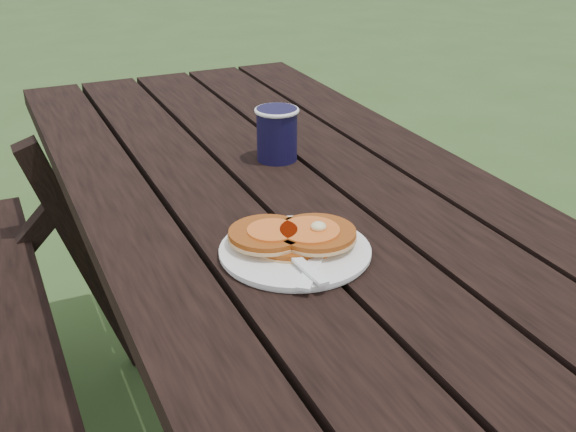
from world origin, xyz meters
name	(u,v)px	position (x,y,z in m)	size (l,w,h in m)	color
picnic_table	(293,362)	(0.00, 0.00, 0.37)	(1.36, 1.80, 0.75)	black
plate	(295,252)	(-0.10, -0.22, 0.76)	(0.22, 0.22, 0.01)	white
pancake_stack	(293,236)	(-0.10, -0.21, 0.77)	(0.19, 0.15, 0.04)	#9F4711
knife	(316,258)	(-0.09, -0.27, 0.76)	(0.02, 0.18, 0.01)	white
fork	(305,266)	(-0.12, -0.29, 0.77)	(0.03, 0.16, 0.01)	white
coffee_cup	(277,131)	(0.03, 0.15, 0.81)	(0.09, 0.09, 0.11)	black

